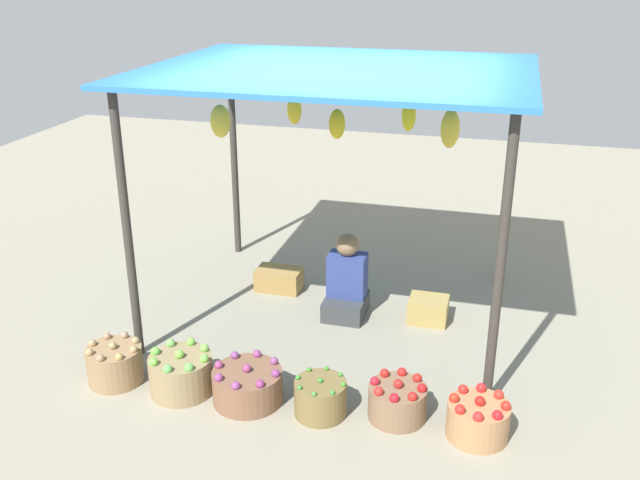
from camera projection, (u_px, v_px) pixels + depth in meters
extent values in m
plane|color=gray|center=(337.00, 312.00, 6.53)|extent=(14.00, 14.00, 0.00)
cylinder|color=#38332D|center=(127.00, 230.00, 5.46)|extent=(0.07, 0.07, 2.18)
cylinder|color=#38332D|center=(500.00, 270.00, 4.79)|extent=(0.07, 0.07, 2.18)
cylinder|color=#38332D|center=(234.00, 156.00, 7.46)|extent=(0.07, 0.07, 2.18)
cylinder|color=#38332D|center=(508.00, 176.00, 6.78)|extent=(0.07, 0.07, 2.18)
cube|color=#2E74BC|center=(339.00, 70.00, 5.71)|extent=(3.10, 2.53, 0.04)
ellipsoid|color=yellow|center=(220.00, 121.00, 5.91)|extent=(0.17, 0.17, 0.28)
ellipsoid|color=yellow|center=(294.00, 110.00, 6.35)|extent=(0.13, 0.13, 0.26)
ellipsoid|color=yellow|center=(337.00, 124.00, 5.82)|extent=(0.14, 0.14, 0.25)
ellipsoid|color=yellow|center=(409.00, 115.00, 6.12)|extent=(0.12, 0.12, 0.27)
ellipsoid|color=yellow|center=(450.00, 129.00, 5.66)|extent=(0.15, 0.15, 0.31)
cube|color=#35383B|center=(346.00, 306.00, 6.45)|extent=(0.36, 0.44, 0.18)
cube|color=navy|center=(347.00, 275.00, 6.39)|extent=(0.34, 0.22, 0.40)
sphere|color=olive|center=(348.00, 245.00, 6.27)|extent=(0.21, 0.21, 0.21)
cylinder|color=#90704D|center=(115.00, 364.00, 5.44)|extent=(0.42, 0.42, 0.28)
sphere|color=#948456|center=(113.00, 346.00, 5.38)|extent=(0.06, 0.06, 0.06)
sphere|color=#A78258|center=(134.00, 349.00, 5.34)|extent=(0.06, 0.06, 0.06)
sphere|color=#9D8657|center=(136.00, 341.00, 5.46)|extent=(0.06, 0.06, 0.06)
sphere|color=#987A5E|center=(125.00, 335.00, 5.54)|extent=(0.06, 0.06, 0.06)
sphere|color=#9B7653|center=(107.00, 336.00, 5.52)|extent=(0.06, 0.06, 0.06)
sphere|color=#A2845B|center=(92.00, 343.00, 5.43)|extent=(0.06, 0.06, 0.06)
sphere|color=#A58657|center=(89.00, 352.00, 5.30)|extent=(0.06, 0.06, 0.06)
sphere|color=#987559|center=(100.00, 358.00, 5.23)|extent=(0.06, 0.06, 0.06)
sphere|color=#A4854F|center=(119.00, 357.00, 5.24)|extent=(0.06, 0.06, 0.06)
cylinder|color=#8E7852|center=(181.00, 374.00, 5.31)|extent=(0.48, 0.48, 0.29)
sphere|color=#71B640|center=(179.00, 354.00, 5.24)|extent=(0.07, 0.07, 0.07)
sphere|color=#68B441|center=(204.00, 359.00, 5.20)|extent=(0.07, 0.07, 0.07)
sphere|color=#70AC48|center=(205.00, 348.00, 5.34)|extent=(0.07, 0.07, 0.07)
sphere|color=#6EB741|center=(191.00, 342.00, 5.42)|extent=(0.07, 0.07, 0.07)
sphere|color=#69A950|center=(171.00, 343.00, 5.40)|extent=(0.07, 0.07, 0.07)
sphere|color=#64BC43|center=(155.00, 351.00, 5.29)|extent=(0.07, 0.07, 0.07)
sphere|color=#6CB341|center=(153.00, 362.00, 5.15)|extent=(0.07, 0.07, 0.07)
sphere|color=#61B251|center=(167.00, 369.00, 5.07)|extent=(0.07, 0.07, 0.07)
sphere|color=#64B64C|center=(189.00, 368.00, 5.09)|extent=(0.07, 0.07, 0.07)
cylinder|color=brown|center=(248.00, 386.00, 5.21)|extent=(0.52, 0.52, 0.25)
sphere|color=#893669|center=(247.00, 368.00, 5.15)|extent=(0.06, 0.06, 0.06)
sphere|color=#823577|center=(276.00, 374.00, 5.10)|extent=(0.06, 0.06, 0.06)
sphere|color=#7F4072|center=(274.00, 361.00, 5.25)|extent=(0.06, 0.06, 0.06)
sphere|color=#80386F|center=(257.00, 354.00, 5.35)|extent=(0.06, 0.06, 0.06)
sphere|color=#763E78|center=(235.00, 355.00, 5.33)|extent=(0.06, 0.06, 0.06)
sphere|color=#893866|center=(219.00, 365.00, 5.21)|extent=(0.06, 0.06, 0.06)
sphere|color=#843B77|center=(219.00, 378.00, 5.05)|extent=(0.06, 0.06, 0.06)
sphere|color=#833B79|center=(236.00, 386.00, 4.95)|extent=(0.06, 0.06, 0.06)
sphere|color=#813067|center=(260.00, 384.00, 4.97)|extent=(0.06, 0.06, 0.06)
cylinder|color=brown|center=(320.00, 398.00, 5.05)|extent=(0.38, 0.38, 0.26)
sphere|color=#328A2E|center=(320.00, 380.00, 4.99)|extent=(0.04, 0.04, 0.04)
sphere|color=#3F8E27|center=(343.00, 384.00, 4.96)|extent=(0.04, 0.04, 0.04)
sphere|color=#3D862D|center=(340.00, 374.00, 5.07)|extent=(0.04, 0.04, 0.04)
sphere|color=#40812B|center=(326.00, 369.00, 5.14)|extent=(0.04, 0.04, 0.04)
sphere|color=#3A822B|center=(309.00, 370.00, 5.13)|extent=(0.04, 0.04, 0.04)
sphere|color=#368E2D|center=(298.00, 377.00, 5.04)|extent=(0.04, 0.04, 0.04)
sphere|color=#3C8237|center=(300.00, 388.00, 4.92)|extent=(0.04, 0.04, 0.04)
sphere|color=#3F8037|center=(314.00, 394.00, 4.85)|extent=(0.04, 0.04, 0.04)
sphere|color=#37852F|center=(332.00, 393.00, 4.86)|extent=(0.04, 0.04, 0.04)
cylinder|color=#7F6046|center=(397.00, 402.00, 5.02)|extent=(0.41, 0.41, 0.25)
sphere|color=#B2201D|center=(398.00, 384.00, 4.96)|extent=(0.07, 0.07, 0.07)
sphere|color=red|center=(422.00, 388.00, 4.92)|extent=(0.07, 0.07, 0.07)
sphere|color=#B12019|center=(417.00, 378.00, 5.04)|extent=(0.07, 0.07, 0.07)
sphere|color=red|center=(402.00, 372.00, 5.11)|extent=(0.07, 0.07, 0.07)
sphere|color=#B11E1A|center=(385.00, 373.00, 5.10)|extent=(0.07, 0.07, 0.07)
sphere|color=red|center=(375.00, 381.00, 5.00)|extent=(0.07, 0.07, 0.07)
sphere|color=red|center=(378.00, 391.00, 4.88)|extent=(0.07, 0.07, 0.07)
sphere|color=#B41621|center=(394.00, 398.00, 4.81)|extent=(0.07, 0.07, 0.07)
sphere|color=#B01F1B|center=(413.00, 397.00, 4.83)|extent=(0.07, 0.07, 0.07)
cylinder|color=#A7794E|center=(478.00, 420.00, 4.82)|extent=(0.43, 0.43, 0.25)
sphere|color=red|center=(480.00, 401.00, 4.76)|extent=(0.07, 0.07, 0.07)
sphere|color=red|center=(506.00, 406.00, 4.72)|extent=(0.07, 0.07, 0.07)
sphere|color=red|center=(499.00, 395.00, 4.84)|extent=(0.07, 0.07, 0.07)
sphere|color=red|center=(481.00, 388.00, 4.92)|extent=(0.07, 0.07, 0.07)
sphere|color=red|center=(463.00, 389.00, 4.90)|extent=(0.07, 0.07, 0.07)
sphere|color=red|center=(454.00, 398.00, 4.80)|extent=(0.07, 0.07, 0.07)
sphere|color=red|center=(460.00, 410.00, 4.68)|extent=(0.07, 0.07, 0.07)
sphere|color=red|center=(478.00, 417.00, 4.61)|extent=(0.07, 0.07, 0.07)
sphere|color=red|center=(497.00, 415.00, 4.63)|extent=(0.07, 0.07, 0.07)
cube|color=olive|center=(279.00, 279.00, 6.94)|extent=(0.43, 0.28, 0.21)
cube|color=#A08848|center=(428.00, 310.00, 6.35)|extent=(0.34, 0.30, 0.21)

